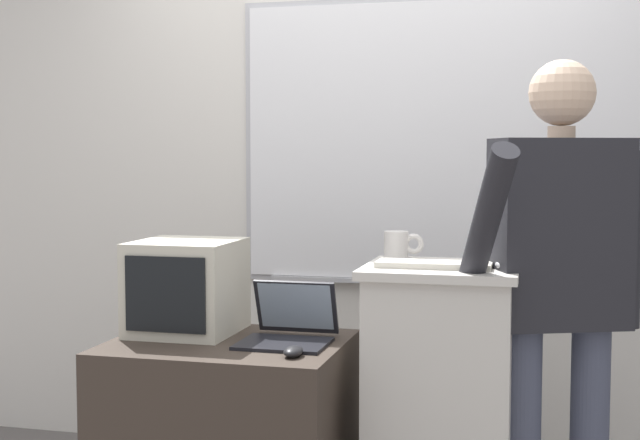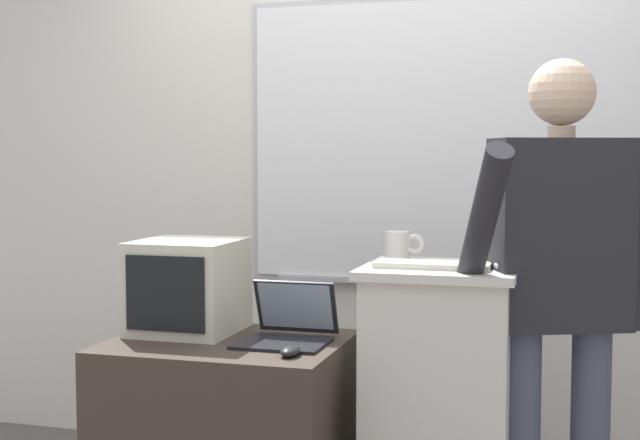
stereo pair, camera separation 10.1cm
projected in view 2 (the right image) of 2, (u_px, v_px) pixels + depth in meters
name	position (u px, v px, depth m)	size (l,w,h in m)	color
back_wall	(387.00, 159.00, 4.08)	(6.40, 0.17, 2.77)	silver
lectern_podium	(440.00, 414.00, 3.07)	(0.52, 0.49, 1.03)	beige
person_presenter	(558.00, 278.00, 2.94)	(0.61, 0.67, 1.72)	#474C60
laptop	(289.00, 324.00, 3.12)	(0.30, 0.33, 0.20)	black
wireless_keyboard	(432.00, 265.00, 2.97)	(0.38, 0.14, 0.02)	beige
computer_mouse_by_laptop	(290.00, 351.00, 2.87)	(0.06, 0.10, 0.03)	black
computer_mouse_by_keyboard	(503.00, 265.00, 2.91)	(0.06, 0.10, 0.03)	#BCBCC1
crt_monitor	(188.00, 286.00, 3.27)	(0.36, 0.39, 0.34)	beige
coffee_mug	(399.00, 245.00, 3.24)	(0.15, 0.09, 0.10)	silver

